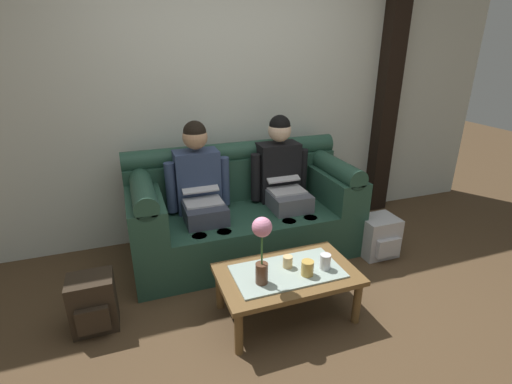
% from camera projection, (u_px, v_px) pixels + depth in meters
% --- Properties ---
extents(ground_plane, '(14.00, 14.00, 0.00)m').
position_uv_depth(ground_plane, '(297.00, 331.00, 2.57)').
color(ground_plane, '#4C3823').
extents(back_wall_patterned, '(6.00, 0.12, 2.90)m').
position_uv_depth(back_wall_patterned, '(224.00, 85.00, 3.51)').
color(back_wall_patterned, silver).
rests_on(back_wall_patterned, ground_plane).
extents(timber_pillar, '(0.20, 0.20, 2.90)m').
position_uv_depth(timber_pillar, '(388.00, 80.00, 3.95)').
color(timber_pillar, black).
rests_on(timber_pillar, ground_plane).
extents(couch, '(1.99, 0.88, 0.96)m').
position_uv_depth(couch, '(243.00, 212.00, 3.45)').
color(couch, '#234738').
rests_on(couch, ground_plane).
extents(person_left, '(0.56, 0.67, 1.22)m').
position_uv_depth(person_left, '(200.00, 189.00, 3.22)').
color(person_left, '#383D4C').
rests_on(person_left, ground_plane).
extents(person_right, '(0.56, 0.67, 1.22)m').
position_uv_depth(person_right, '(283.00, 178.00, 3.46)').
color(person_right, '#595B66').
rests_on(person_right, ground_plane).
extents(coffee_table, '(0.95, 0.57, 0.37)m').
position_uv_depth(coffee_table, '(287.00, 277.00, 2.61)').
color(coffee_table, brown).
rests_on(coffee_table, ground_plane).
extents(flower_vase, '(0.13, 0.13, 0.47)m').
position_uv_depth(flower_vase, '(262.00, 243.00, 2.35)').
color(flower_vase, brown).
rests_on(flower_vase, coffee_table).
extents(cup_near_left, '(0.07, 0.07, 0.08)m').
position_uv_depth(cup_near_left, '(288.00, 262.00, 2.62)').
color(cup_near_left, '#DBB77A').
rests_on(cup_near_left, coffee_table).
extents(cup_near_right, '(0.08, 0.08, 0.10)m').
position_uv_depth(cup_near_right, '(307.00, 268.00, 2.53)').
color(cup_near_right, gold).
rests_on(cup_near_right, coffee_table).
extents(cup_far_center, '(0.07, 0.07, 0.11)m').
position_uv_depth(cup_far_center, '(325.00, 261.00, 2.60)').
color(cup_far_center, silver).
rests_on(cup_far_center, coffee_table).
extents(backpack_right, '(0.32, 0.32, 0.36)m').
position_uv_depth(backpack_right, '(378.00, 237.00, 3.42)').
color(backpack_right, '#B7B7BC').
rests_on(backpack_right, ground_plane).
extents(backpack_left, '(0.29, 0.28, 0.39)m').
position_uv_depth(backpack_left, '(93.00, 303.00, 2.53)').
color(backpack_left, '#2D2319').
rests_on(backpack_left, ground_plane).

